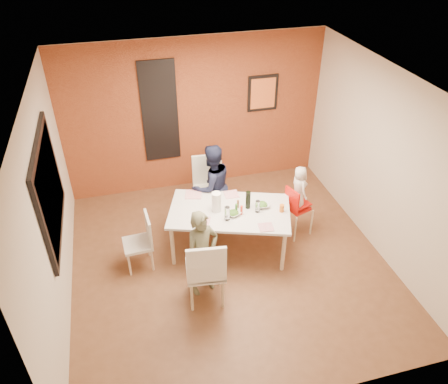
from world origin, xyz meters
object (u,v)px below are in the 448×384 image
object	(u,v)px
child_near	(202,253)
wine_bottle	(248,200)
chair_left	(142,239)
child_far	(212,186)
dining_table	(230,214)
high_chair	(296,207)
chair_far	(209,183)
chair_near	(206,270)
toddler	(299,188)
paper_towel_roll	(216,202)

from	to	relation	value
child_near	wine_bottle	world-z (taller)	child_near
chair_left	child_far	distance (m)	1.41
dining_table	high_chair	xyz separation A→B (m)	(1.09, 0.08, -0.13)
chair_far	dining_table	bearing A→B (deg)	-81.40
child_near	child_far	xyz separation A→B (m)	(0.47, 1.42, 0.06)
chair_near	child_far	world-z (taller)	child_far
chair_near	toddler	bearing A→B (deg)	-140.47
child_near	toddler	distance (m)	1.87
high_chair	toddler	distance (m)	0.34
chair_far	high_chair	size ratio (longest dim) A/B	1.21
toddler	dining_table	bearing A→B (deg)	88.48
chair_far	child_far	distance (m)	0.28
high_chair	wine_bottle	world-z (taller)	wine_bottle
dining_table	high_chair	bearing A→B (deg)	4.43
dining_table	paper_towel_roll	distance (m)	0.29
toddler	paper_towel_roll	bearing A→B (deg)	85.79
wine_bottle	paper_towel_roll	xyz separation A→B (m)	(-0.46, 0.05, 0.01)
wine_bottle	paper_towel_roll	distance (m)	0.46
chair_near	chair_left	bearing A→B (deg)	-45.82
child_near	toddler	xyz separation A→B (m)	(1.67, 0.81, 0.22)
child_far	wine_bottle	size ratio (longest dim) A/B	5.13
toddler	wine_bottle	xyz separation A→B (m)	(-0.83, -0.10, -0.00)
child_far	wine_bottle	xyz separation A→B (m)	(0.37, -0.72, 0.15)
chair_left	child_near	xyz separation A→B (m)	(0.72, -0.69, 0.17)
toddler	paper_towel_roll	world-z (taller)	toddler
child_near	paper_towel_roll	world-z (taller)	child_near
chair_far	child_far	xyz separation A→B (m)	(-0.01, -0.25, 0.12)
wine_bottle	toddler	bearing A→B (deg)	7.11
dining_table	chair_far	xyz separation A→B (m)	(-0.09, 0.96, -0.07)
high_chair	child_far	distance (m)	1.35
dining_table	chair_far	world-z (taller)	chair_far
dining_table	chair_near	world-z (taller)	chair_near
chair_far	chair_left	xyz separation A→B (m)	(-1.19, -0.99, -0.11)
child_near	toddler	size ratio (longest dim) A/B	1.83
chair_left	toddler	size ratio (longest dim) A/B	1.22
chair_near	high_chair	distance (m)	1.97
chair_near	high_chair	bearing A→B (deg)	-140.50
dining_table	toddler	distance (m)	1.13
child_near	child_far	distance (m)	1.50
chair_near	high_chair	size ratio (longest dim) A/B	1.22
chair_near	wine_bottle	size ratio (longest dim) A/B	3.86
chair_near	chair_left	size ratio (longest dim) A/B	1.24
chair_left	chair_near	bearing A→B (deg)	33.82
chair_far	high_chair	world-z (taller)	chair_far
chair_left	paper_towel_roll	xyz separation A→B (m)	(1.10, 0.07, 0.40)
dining_table	chair_left	size ratio (longest dim) A/B	2.29
chair_near	toddler	size ratio (longest dim) A/B	1.51
chair_far	paper_towel_roll	bearing A→B (deg)	-92.53
chair_far	high_chair	xyz separation A→B (m)	(1.18, -0.88, -0.06)
high_chair	child_near	distance (m)	1.83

